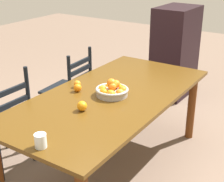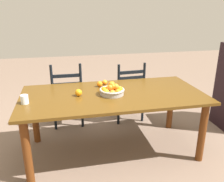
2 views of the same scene
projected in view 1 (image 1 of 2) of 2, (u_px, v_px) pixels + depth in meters
The scene contains 10 objects.
ground_plane at pixel (111, 167), 3.14m from camera, with size 12.00×12.00×0.00m, color #755F4F.
dining_table at pixel (111, 105), 2.89m from camera, with size 2.04×1.00×0.74m.
chair_near_window at pixel (70, 90), 3.68m from camera, with size 0.47×0.47×0.91m.
chair_by_cabinet at pixel (3, 122), 3.00m from camera, with size 0.44×0.44×0.94m.
cabinet at pixel (175, 52), 4.53m from camera, with size 0.65×0.45×1.20m, color black.
fruit_bowl at pixel (112, 90), 2.81m from camera, with size 0.28×0.28×0.15m.
orange_loose_0 at pixel (78, 88), 2.90m from camera, with size 0.07×0.07×0.07m, color orange.
orange_loose_1 at pixel (77, 84), 2.99m from camera, with size 0.06×0.06×0.06m, color orange.
orange_loose_2 at pixel (82, 106), 2.55m from camera, with size 0.08×0.08×0.08m, color orange.
drinking_glass at pixel (41, 141), 2.07m from camera, with size 0.08×0.08×0.09m, color silver.
Camera 1 is at (-2.19, -1.45, 1.86)m, focal length 54.06 mm.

